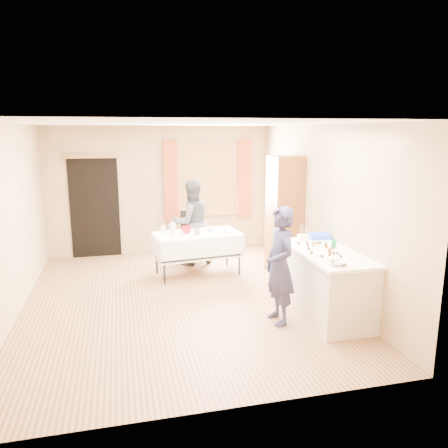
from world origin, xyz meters
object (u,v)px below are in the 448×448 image
object	(u,v)px
cabinet	(284,216)
girl	(280,266)
counter	(326,283)
chair	(192,245)
party_table	(197,250)
woman	(191,222)

from	to	relation	value
cabinet	girl	xyz separation A→B (m)	(-0.81, -1.95, -0.26)
counter	chair	distance (m)	3.35
cabinet	party_table	world-z (taller)	cabinet
girl	woman	distance (m)	2.94
girl	counter	bearing A→B (deg)	92.97
cabinet	counter	bearing A→B (deg)	-93.07
counter	chair	world-z (taller)	chair
cabinet	woman	size ratio (longest dim) A/B	1.29
party_table	woman	distance (m)	0.73
party_table	girl	xyz separation A→B (m)	(0.69, -2.22, 0.33)
party_table	woman	bearing A→B (deg)	82.84
counter	party_table	world-z (taller)	counter
girl	woman	xyz separation A→B (m)	(-0.69, 2.86, 0.03)
counter	party_table	xyz separation A→B (m)	(-1.41, 2.14, -0.01)
cabinet	chair	world-z (taller)	cabinet
chair	girl	size ratio (longest dim) A/B	0.62
cabinet	party_table	bearing A→B (deg)	169.57
cabinet	woman	distance (m)	1.77
counter	cabinet	bearing A→B (deg)	86.93
chair	girl	bearing A→B (deg)	-77.54
counter	woman	xyz separation A→B (m)	(-1.40, 2.77, 0.36)
cabinet	counter	size ratio (longest dim) A/B	1.27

